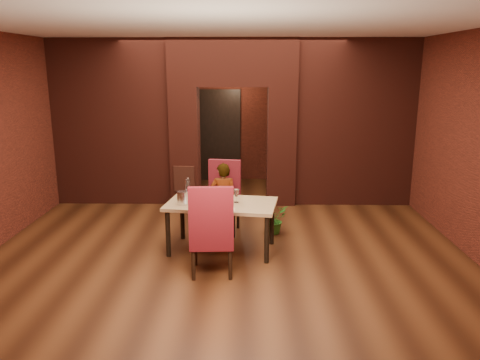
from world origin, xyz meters
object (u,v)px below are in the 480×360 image
object	(u,v)px
wine_glass_a	(220,193)
wine_bucket	(183,198)
wine_glass_c	(236,196)
chair_far	(222,198)
potted_plant	(274,219)
chair_near	(212,228)
person_seated	(223,199)
dining_table	(222,226)
wine_glass_b	(229,196)
water_bottle	(188,188)

from	to	relation	value
wine_glass_a	wine_bucket	xyz separation A→B (m)	(-0.52, -0.30, 0.00)
wine_glass_c	chair_far	bearing A→B (deg)	107.94
chair_far	potted_plant	distance (m)	0.92
wine_glass_c	potted_plant	world-z (taller)	wine_glass_c
wine_glass_c	chair_near	bearing A→B (deg)	-111.20
chair_near	wine_bucket	world-z (taller)	chair_near
wine_glass_a	person_seated	bearing A→B (deg)	87.69
chair_near	potted_plant	xyz separation A→B (m)	(0.90, 1.53, -0.38)
dining_table	wine_glass_b	bearing A→B (deg)	34.26
wine_bucket	water_bottle	size ratio (longest dim) A/B	0.60
chair_near	wine_bucket	size ratio (longest dim) A/B	6.40
wine_glass_c	person_seated	bearing A→B (deg)	108.92
chair_far	wine_glass_c	bearing A→B (deg)	-64.11
chair_near	wine_glass_b	distance (m)	0.88
wine_glass_c	potted_plant	size ratio (longest dim) A/B	0.42
chair_far	wine_glass_a	size ratio (longest dim) A/B	6.23
wine_bucket	chair_near	bearing A→B (deg)	-55.05
person_seated	wine_glass_c	xyz separation A→B (m)	(0.23, -0.67, 0.24)
wine_bucket	potted_plant	xyz separation A→B (m)	(1.37, 0.86, -0.60)
potted_plant	wine_glass_a	bearing A→B (deg)	-146.69
chair_far	chair_near	size ratio (longest dim) A/B	0.95
chair_far	wine_glass_b	world-z (taller)	chair_far
dining_table	chair_far	xyz separation A→B (m)	(-0.03, 0.78, 0.22)
person_seated	wine_glass_b	size ratio (longest dim) A/B	6.57
wine_bucket	wine_glass_c	bearing A→B (deg)	7.99
person_seated	wine_glass_c	bearing A→B (deg)	107.28
dining_table	chair_near	bearing A→B (deg)	-87.82
person_seated	chair_far	bearing A→B (deg)	-80.13
chair_far	wine_glass_b	size ratio (longest dim) A/B	6.50
wine_glass_c	water_bottle	bearing A→B (deg)	165.20
dining_table	chair_near	size ratio (longest dim) A/B	1.28
person_seated	wine_bucket	distance (m)	0.98
person_seated	wine_glass_b	world-z (taller)	person_seated
chair_far	wine_glass_c	world-z (taller)	chair_far
chair_near	potted_plant	bearing A→B (deg)	-123.65
dining_table	potted_plant	distance (m)	1.12
person_seated	water_bottle	size ratio (longest dim) A/B	3.68
potted_plant	wine_bucket	bearing A→B (deg)	-147.89
person_seated	wine_bucket	size ratio (longest dim) A/B	6.16
dining_table	wine_glass_b	xyz separation A→B (m)	(0.11, 0.05, 0.46)
chair_far	chair_near	distance (m)	1.56
wine_glass_a	water_bottle	xyz separation A→B (m)	(-0.49, -0.00, 0.07)
water_bottle	wine_bucket	bearing A→B (deg)	-97.16
wine_glass_c	water_bottle	world-z (taller)	water_bottle
person_seated	wine_bucket	world-z (taller)	person_seated
chair_far	wine_bucket	size ratio (longest dim) A/B	6.10
wine_glass_c	wine_bucket	size ratio (longest dim) A/B	1.02
wine_glass_a	potted_plant	xyz separation A→B (m)	(0.85, 0.56, -0.60)
person_seated	wine_glass_b	xyz separation A→B (m)	(0.12, -0.62, 0.24)
wine_glass_b	wine_glass_c	xyz separation A→B (m)	(0.11, -0.05, 0.01)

